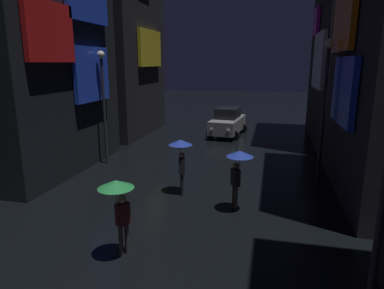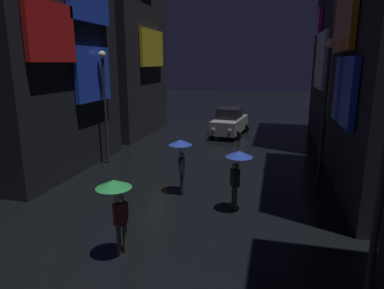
# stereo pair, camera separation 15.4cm
# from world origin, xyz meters

# --- Properties ---
(building_left_mid) EXTENTS (4.25, 7.86, 13.10)m
(building_left_mid) POSITION_xyz_m (-7.46, 12.94, 6.57)
(building_left_mid) COLOR black
(building_left_mid) RESTS_ON ground
(building_left_far) EXTENTS (4.25, 7.42, 14.47)m
(building_left_far) POSITION_xyz_m (-7.49, 21.71, 7.23)
(building_left_far) COLOR black
(building_left_far) RESTS_ON ground
(pedestrian_midstreet_centre_blue) EXTENTS (0.90, 0.90, 2.12)m
(pedestrian_midstreet_centre_blue) POSITION_xyz_m (1.92, 10.14, 1.67)
(pedestrian_midstreet_centre_blue) COLOR #38332D
(pedestrian_midstreet_centre_blue) RESTS_ON ground
(pedestrian_foreground_right_blue) EXTENTS (0.90, 0.90, 2.12)m
(pedestrian_foreground_right_blue) POSITION_xyz_m (-0.34, 11.20, 1.67)
(pedestrian_foreground_right_blue) COLOR black
(pedestrian_foreground_right_blue) RESTS_ON ground
(pedestrian_midstreet_left_green) EXTENTS (0.90, 0.90, 2.12)m
(pedestrian_midstreet_left_green) POSITION_xyz_m (-0.72, 6.56, 1.67)
(pedestrian_midstreet_left_green) COLOR #38332D
(pedestrian_midstreet_left_green) RESTS_ON ground
(car_distant) EXTENTS (2.57, 4.29, 1.92)m
(car_distant) POSITION_xyz_m (0.00, 22.34, 0.93)
(car_distant) COLOR #99999E
(car_distant) RESTS_ON ground
(streetlamp_left_far) EXTENTS (0.36, 0.36, 5.47)m
(streetlamp_left_far) POSITION_xyz_m (-5.00, 14.27, 3.42)
(streetlamp_left_far) COLOR #2D2D33
(streetlamp_left_far) RESTS_ON ground
(streetlamp_right_far) EXTENTS (0.36, 0.36, 5.86)m
(streetlamp_right_far) POSITION_xyz_m (5.00, 14.20, 3.64)
(streetlamp_right_far) COLOR #2D2D33
(streetlamp_right_far) RESTS_ON ground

